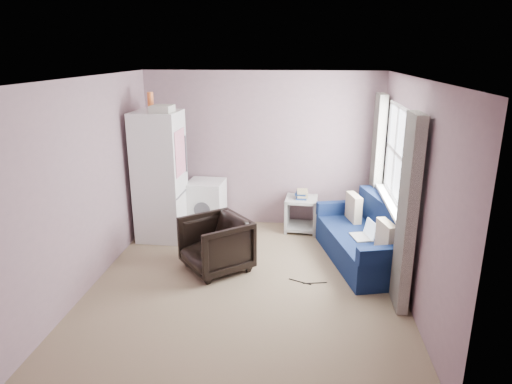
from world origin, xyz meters
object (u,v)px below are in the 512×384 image
at_px(fridge, 160,176).
at_px(side_table, 301,212).
at_px(armchair, 216,242).
at_px(washing_machine, 207,204).
at_px(sofa, 367,241).

xyz_separation_m(fridge, side_table, (2.13, 0.49, -0.67)).
bearing_deg(armchair, fridge, -173.80).
bearing_deg(washing_machine, fridge, -140.57).
relative_size(armchair, fridge, 0.36).
bearing_deg(fridge, sofa, -8.97).
bearing_deg(fridge, side_table, 14.50).
relative_size(armchair, washing_machine, 1.00).
height_order(armchair, side_table, armchair).
relative_size(armchair, side_table, 1.17).
xyz_separation_m(fridge, washing_machine, (0.60, 0.45, -0.58)).
relative_size(fridge, side_table, 3.28).
xyz_separation_m(fridge, sofa, (3.04, -0.57, -0.69)).
bearing_deg(armchair, washing_machine, 157.26).
height_order(washing_machine, side_table, washing_machine).
xyz_separation_m(washing_machine, sofa, (2.44, -1.01, -0.11)).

